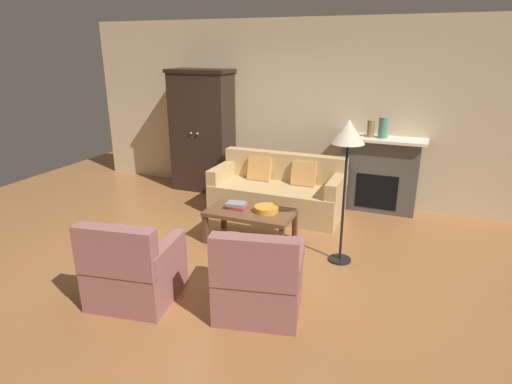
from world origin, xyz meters
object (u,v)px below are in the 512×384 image
(couch, at_px, (278,192))
(armchair_near_left, at_px, (133,271))
(fruit_bowl, at_px, (266,209))
(mantel_vase_jade, at_px, (384,128))
(coffee_table, at_px, (250,215))
(armchair_near_right, at_px, (259,282))
(fireplace, at_px, (379,174))
(armoire, at_px, (202,131))
(floor_lamp, at_px, (348,140))
(book_stack, at_px, (237,206))
(mantel_vase_bronze, at_px, (371,129))

(couch, xyz_separation_m, armchair_near_left, (-0.51, -2.76, -0.00))
(fruit_bowl, xyz_separation_m, mantel_vase_jade, (1.14, 1.72, 0.81))
(coffee_table, bearing_deg, armchair_near_right, -64.10)
(fireplace, xyz_separation_m, coffee_table, (-1.34, -1.78, -0.20))
(fruit_bowl, bearing_deg, fireplace, 56.66)
(fruit_bowl, height_order, armchair_near_right, armchair_near_right)
(fireplace, height_order, fruit_bowl, fireplace)
(mantel_vase_jade, bearing_deg, armoire, -178.83)
(armoire, bearing_deg, armchair_near_right, -53.57)
(fruit_bowl, bearing_deg, floor_lamp, -7.59)
(book_stack, bearing_deg, armoire, 129.78)
(fireplace, height_order, couch, fireplace)
(armoire, bearing_deg, mantel_vase_bronze, 1.24)
(armoire, xyz_separation_m, mantel_vase_jade, (2.95, 0.06, 0.25))
(fruit_bowl, relative_size, armchair_near_left, 0.35)
(fruit_bowl, relative_size, armchair_near_right, 0.33)
(book_stack, distance_m, armchair_near_right, 1.64)
(fireplace, bearing_deg, armchair_near_right, -101.90)
(couch, relative_size, armchair_near_right, 2.10)
(book_stack, bearing_deg, coffee_table, -0.73)
(fireplace, distance_m, armoire, 2.99)
(fireplace, distance_m, armchair_near_right, 3.25)
(couch, height_order, book_stack, couch)
(fruit_bowl, bearing_deg, armoire, 137.39)
(armoire, distance_m, fruit_bowl, 2.52)
(coffee_table, height_order, mantel_vase_jade, mantel_vase_jade)
(armoire, distance_m, mantel_vase_bronze, 2.78)
(floor_lamp, bearing_deg, armoire, 147.21)
(fireplace, distance_m, book_stack, 2.35)
(fruit_bowl, bearing_deg, armchair_near_left, -113.05)
(armoire, distance_m, armchair_near_right, 3.91)
(couch, distance_m, coffee_table, 1.09)
(armoire, distance_m, book_stack, 2.28)
(book_stack, bearing_deg, armchair_near_right, -58.09)
(mantel_vase_jade, relative_size, armchair_near_left, 0.34)
(mantel_vase_bronze, xyz_separation_m, floor_lamp, (0.01, -1.85, 0.19))
(mantel_vase_bronze, height_order, floor_lamp, floor_lamp)
(book_stack, height_order, armchair_near_right, armchair_near_right)
(couch, bearing_deg, floor_lamp, -44.67)
(armchair_near_right, bearing_deg, coffee_table, 115.90)
(coffee_table, xyz_separation_m, book_stack, (-0.19, 0.00, 0.10))
(fireplace, xyz_separation_m, floor_lamp, (-0.17, -1.87, 0.86))
(armoire, xyz_separation_m, floor_lamp, (2.78, -1.79, 0.41))
(fireplace, bearing_deg, coffee_table, -126.99)
(coffee_table, xyz_separation_m, armchair_near_right, (0.67, -1.39, -0.05))
(fireplace, bearing_deg, armoire, -178.49)
(fireplace, relative_size, couch, 0.66)
(armchair_near_left, bearing_deg, fruit_bowl, 66.95)
(floor_lamp, bearing_deg, book_stack, 176.23)
(mantel_vase_bronze, bearing_deg, armchair_near_right, -98.80)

